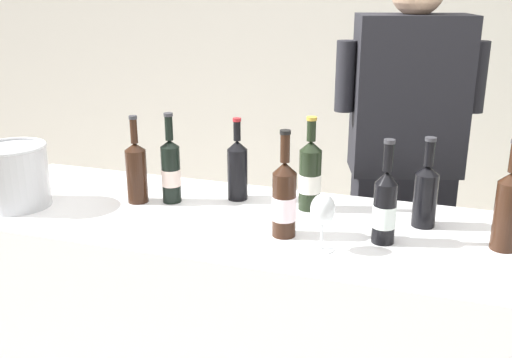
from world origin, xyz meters
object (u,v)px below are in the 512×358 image
(wine_bottle_2, at_px, (310,175))
(wine_bottle_9, at_px, (284,199))
(wine_glass, at_px, (323,212))
(wine_bottle_4, at_px, (426,193))
(wine_bottle_5, at_px, (508,208))
(wine_bottle_0, at_px, (171,170))
(wine_bottle_1, at_px, (237,168))
(person_server, at_px, (402,184))
(ice_bucket, at_px, (15,175))
(wine_bottle_6, at_px, (385,206))
(wine_bottle_3, at_px, (136,170))

(wine_bottle_2, xyz_separation_m, wine_bottle_9, (-0.02, -0.26, -0.00))
(wine_glass, bearing_deg, wine_bottle_2, 109.45)
(wine_bottle_4, xyz_separation_m, wine_bottle_5, (0.24, -0.11, 0.02))
(wine_bottle_0, height_order, wine_bottle_1, wine_bottle_0)
(wine_bottle_0, xyz_separation_m, person_server, (0.79, 0.61, -0.17))
(wine_bottle_4, distance_m, ice_bucket, 1.45)
(wine_bottle_6, height_order, wine_glass, wine_bottle_6)
(wine_bottle_0, bearing_deg, wine_bottle_6, -8.97)
(wine_bottle_9, bearing_deg, wine_bottle_3, 167.71)
(wine_bottle_1, xyz_separation_m, wine_bottle_6, (0.57, -0.23, -0.00))
(wine_bottle_2, distance_m, wine_bottle_3, 0.64)
(wine_bottle_5, distance_m, wine_glass, 0.56)
(wine_bottle_0, height_order, wine_bottle_4, wine_bottle_0)
(wine_bottle_4, bearing_deg, wine_bottle_6, -122.79)
(wine_bottle_2, relative_size, wine_bottle_9, 0.97)
(wine_bottle_1, distance_m, wine_bottle_3, 0.37)
(wine_bottle_0, height_order, wine_bottle_6, wine_bottle_0)
(wine_bottle_3, bearing_deg, wine_bottle_9, -12.29)
(wine_bottle_6, xyz_separation_m, ice_bucket, (-1.31, -0.09, -0.00))
(wine_bottle_4, xyz_separation_m, wine_bottle_6, (-0.11, -0.18, 0.00))
(wine_bottle_1, xyz_separation_m, person_server, (0.57, 0.51, -0.17))
(wine_bottle_1, relative_size, wine_glass, 1.72)
(wine_bottle_0, bearing_deg, ice_bucket, -157.62)
(wine_bottle_2, distance_m, wine_bottle_5, 0.66)
(wine_bottle_3, xyz_separation_m, wine_glass, (0.74, -0.20, 0.00))
(wine_bottle_2, height_order, wine_bottle_3, wine_bottle_2)
(wine_bottle_4, height_order, wine_glass, wine_bottle_4)
(wine_bottle_5, xyz_separation_m, person_server, (-0.36, 0.67, -0.18))
(wine_bottle_3, bearing_deg, wine_glass, -15.25)
(wine_bottle_1, height_order, wine_bottle_5, wine_bottle_5)
(wine_bottle_0, relative_size, ice_bucket, 1.40)
(wine_bottle_4, xyz_separation_m, wine_bottle_9, (-0.43, -0.22, 0.01))
(wine_bottle_5, bearing_deg, wine_bottle_2, 167.00)
(wine_bottle_3, height_order, person_server, person_server)
(wine_bottle_2, height_order, ice_bucket, wine_bottle_2)
(wine_bottle_1, bearing_deg, wine_bottle_5, -10.18)
(wine_bottle_9, bearing_deg, wine_glass, -26.92)
(wine_bottle_1, xyz_separation_m, wine_bottle_3, (-0.34, -0.15, 0.00))
(wine_bottle_9, bearing_deg, wine_bottle_5, 9.31)
(wine_bottle_0, bearing_deg, wine_bottle_9, -19.65)
(wine_glass, relative_size, ice_bucket, 0.75)
(wine_bottle_1, relative_size, wine_bottle_2, 0.92)
(wine_bottle_4, relative_size, wine_bottle_5, 0.88)
(person_server, bearing_deg, wine_bottle_3, -144.55)
(wine_bottle_2, bearing_deg, wine_bottle_4, -5.01)
(wine_bottle_0, distance_m, ice_bucket, 0.56)
(wine_bottle_4, distance_m, wine_glass, 0.41)
(wine_bottle_3, distance_m, ice_bucket, 0.43)
(wine_bottle_4, xyz_separation_m, person_server, (-0.11, 0.56, -0.16))
(wine_bottle_3, relative_size, wine_bottle_4, 1.07)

